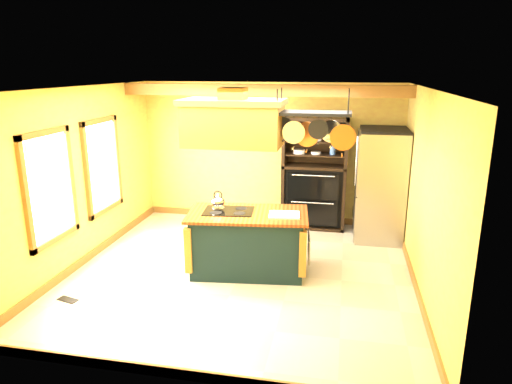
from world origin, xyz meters
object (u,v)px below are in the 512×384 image
(kitchen_island, at_px, (248,242))
(range_hood, at_px, (233,121))
(refrigerator, at_px, (380,187))
(hutch, at_px, (314,184))
(pot_rack, at_px, (314,123))

(kitchen_island, bearing_deg, range_hood, 173.64)
(range_hood, xyz_separation_m, refrigerator, (2.18, 1.84, -1.31))
(refrigerator, xyz_separation_m, hutch, (-1.17, 0.37, -0.11))
(range_hood, relative_size, refrigerator, 0.74)
(pot_rack, relative_size, hutch, 0.53)
(pot_rack, xyz_separation_m, refrigerator, (1.07, 1.84, -1.32))
(hutch, bearing_deg, refrigerator, -17.61)
(range_hood, distance_m, refrigerator, 3.14)
(kitchen_island, distance_m, refrigerator, 2.74)
(hutch, bearing_deg, range_hood, -114.50)
(range_hood, relative_size, hutch, 0.68)
(kitchen_island, xyz_separation_m, hutch, (0.81, 2.21, 0.36))
(kitchen_island, bearing_deg, hutch, 63.37)
(pot_rack, bearing_deg, refrigerator, 59.87)
(pot_rack, distance_m, hutch, 2.63)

